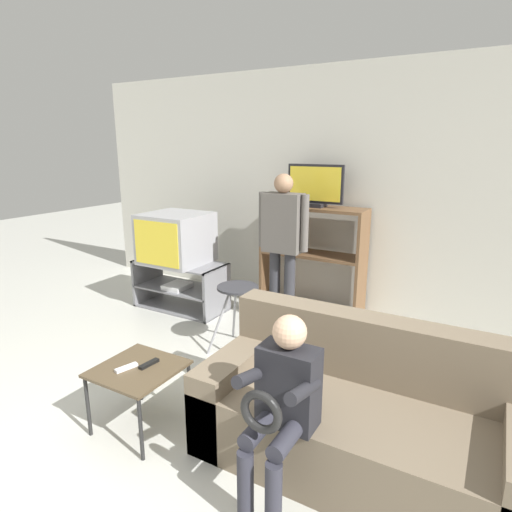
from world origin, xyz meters
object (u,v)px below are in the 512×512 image
(folding_stool, at_px, (238,298))
(snack_table, at_px, (138,374))
(couch, at_px, (361,420))
(television_flat, at_px, (315,187))
(person_seated_child, at_px, (282,399))
(person_standing_adult, at_px, (283,236))
(tv_stand, at_px, (181,286))
(remote_control_black, at_px, (149,364))
(television_main, at_px, (176,238))
(remote_control_white, at_px, (126,368))
(media_shelf, at_px, (312,258))

(folding_stool, xyz_separation_m, snack_table, (0.03, -1.24, -0.11))
(snack_table, distance_m, couch, 1.39)
(television_flat, bearing_deg, person_seated_child, -70.82)
(folding_stool, distance_m, person_standing_adult, 0.83)
(tv_stand, height_order, television_flat, television_flat)
(television_flat, bearing_deg, folding_stool, -98.97)
(couch, bearing_deg, television_flat, 119.23)
(tv_stand, bearing_deg, snack_table, -57.65)
(folding_stool, relative_size, couch, 0.33)
(snack_table, distance_m, person_seated_child, 1.07)
(folding_stool, height_order, remote_control_black, folding_stool)
(tv_stand, xyz_separation_m, television_flat, (1.30, 0.68, 1.10))
(person_seated_child, bearing_deg, person_standing_adult, 116.23)
(folding_stool, bearing_deg, tv_stand, 153.53)
(tv_stand, distance_m, remote_control_black, 2.10)
(television_main, bearing_deg, person_seated_child, -40.07)
(remote_control_white, xyz_separation_m, person_seated_child, (1.10, -0.03, 0.15))
(television_main, height_order, media_shelf, media_shelf)
(folding_stool, bearing_deg, snack_table, -88.66)
(television_flat, distance_m, remote_control_white, 2.69)
(television_main, relative_size, folding_stool, 1.09)
(remote_control_black, bearing_deg, remote_control_white, -124.12)
(television_main, distance_m, person_seated_child, 2.90)
(television_flat, distance_m, person_standing_adult, 0.69)
(remote_control_black, distance_m, couch, 1.34)
(tv_stand, bearing_deg, couch, -29.63)
(snack_table, bearing_deg, tv_stand, 122.35)
(television_main, relative_size, television_flat, 1.09)
(tv_stand, relative_size, folding_stool, 1.69)
(television_main, height_order, television_flat, television_flat)
(tv_stand, distance_m, person_standing_adult, 1.36)
(television_main, bearing_deg, media_shelf, 27.52)
(remote_control_black, relative_size, person_standing_adult, 0.09)
(tv_stand, xyz_separation_m, media_shelf, (1.29, 0.68, 0.33))
(couch, bearing_deg, folding_stool, 147.93)
(tv_stand, xyz_separation_m, snack_table, (1.13, -1.79, 0.12))
(television_main, xyz_separation_m, remote_control_black, (1.20, -1.73, -0.37))
(media_shelf, height_order, person_seated_child, media_shelf)
(television_flat, height_order, person_standing_adult, television_flat)
(media_shelf, bearing_deg, television_flat, -18.84)
(tv_stand, distance_m, television_main, 0.54)
(remote_control_black, height_order, person_seated_child, person_seated_child)
(television_flat, relative_size, couch, 0.34)
(remote_control_black, bearing_deg, television_flat, 92.76)
(tv_stand, xyz_separation_m, couch, (2.46, -1.40, 0.02))
(television_flat, bearing_deg, television_main, -152.75)
(tv_stand, height_order, remote_control_black, tv_stand)
(media_shelf, xyz_separation_m, person_seated_child, (0.89, -2.55, -0.01))
(folding_stool, bearing_deg, media_shelf, 81.46)
(person_standing_adult, bearing_deg, tv_stand, -172.18)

